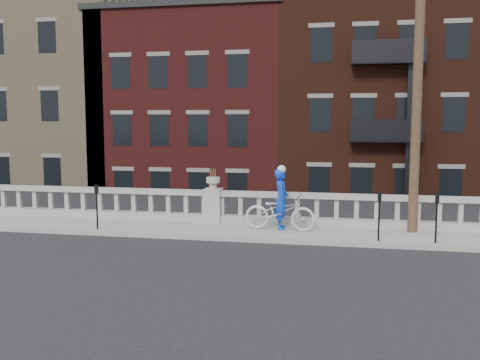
% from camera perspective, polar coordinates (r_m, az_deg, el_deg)
% --- Properties ---
extents(ground, '(120.00, 120.00, 0.00)m').
position_cam_1_polar(ground, '(13.87, -6.81, -8.10)').
color(ground, black).
rests_on(ground, ground).
extents(sidewalk, '(32.00, 2.20, 0.15)m').
position_cam_1_polar(sidewalk, '(16.65, -3.65, -5.34)').
color(sidewalk, gray).
rests_on(sidewalk, ground).
extents(balustrade, '(28.00, 0.34, 1.03)m').
position_cam_1_polar(balustrade, '(17.46, -2.87, -2.90)').
color(balustrade, gray).
rests_on(balustrade, sidewalk).
extents(planter_pedestal, '(0.55, 0.55, 1.76)m').
position_cam_1_polar(planter_pedestal, '(17.43, -2.87, -2.28)').
color(planter_pedestal, gray).
rests_on(planter_pedestal, sidewalk).
extents(lower_level, '(80.00, 44.00, 20.80)m').
position_cam_1_polar(lower_level, '(36.00, 5.32, 5.07)').
color(lower_level, '#605E59').
rests_on(lower_level, ground).
extents(utility_pole, '(1.60, 0.28, 10.00)m').
position_cam_1_polar(utility_pole, '(16.59, 18.50, 12.22)').
color(utility_pole, '#422D1E').
rests_on(utility_pole, sidewalk).
extents(parking_meter_a, '(0.10, 0.09, 1.36)m').
position_cam_1_polar(parking_meter_a, '(16.81, -15.03, -2.25)').
color(parking_meter_a, black).
rests_on(parking_meter_a, sidewalk).
extents(parking_meter_b, '(0.10, 0.09, 1.36)m').
position_cam_1_polar(parking_meter_b, '(15.16, 14.63, -3.17)').
color(parking_meter_b, black).
rests_on(parking_meter_b, sidewalk).
extents(parking_meter_c, '(0.10, 0.09, 1.36)m').
position_cam_1_polar(parking_meter_c, '(15.33, 20.24, -3.25)').
color(parking_meter_c, black).
rests_on(parking_meter_c, sidewalk).
extents(bicycle, '(2.20, 0.92, 1.13)m').
position_cam_1_polar(bicycle, '(16.23, 4.27, -3.36)').
color(bicycle, silver).
rests_on(bicycle, sidewalk).
extents(cyclist, '(0.53, 0.73, 1.85)m').
position_cam_1_polar(cyclist, '(16.29, 4.43, -2.04)').
color(cyclist, blue).
rests_on(cyclist, sidewalk).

